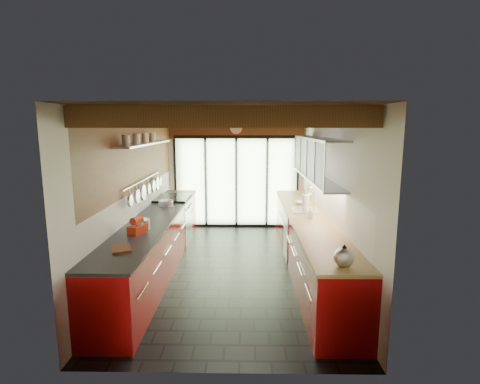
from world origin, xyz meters
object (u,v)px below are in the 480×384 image
Objects in this scene: kettle at (344,256)px; bowl at (301,203)px; stand_mixer at (138,227)px; soap_bottle at (310,213)px; paper_towel at (306,203)px.

bowl is (0.00, 3.20, -0.08)m from kettle.
stand_mixer is 1.42× the size of bowl.
soap_bottle is (0.00, 2.10, -0.03)m from kettle.
paper_towel reaches higher than stand_mixer.
paper_towel is at bearing -90.00° from bowl.
soap_bottle is 0.79× the size of bowl.
soap_bottle is at bearing 90.00° from kettle.
paper_towel is 0.49m from soap_bottle.
kettle is at bearing -90.00° from paper_towel.
paper_towel is at bearing 90.00° from soap_bottle.
bowl is at bearing 90.00° from soap_bottle.
stand_mixer is 2.70m from soap_bottle.
kettle is (2.54, -1.19, 0.01)m from stand_mixer.
stand_mixer is 2.90m from paper_towel.
kettle reaches higher than stand_mixer.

